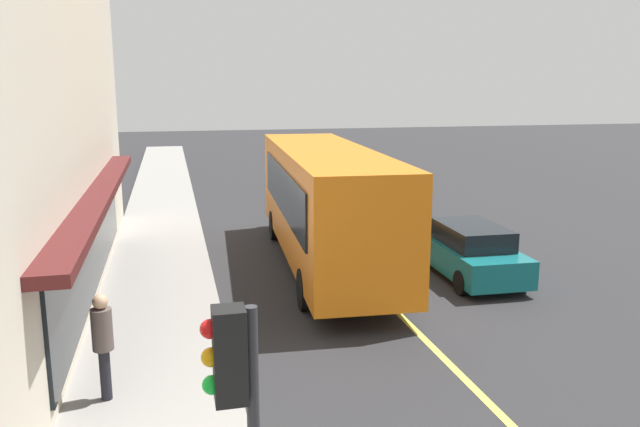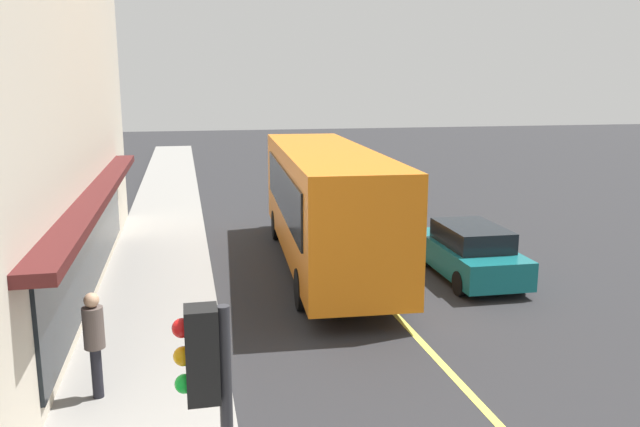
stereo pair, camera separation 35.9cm
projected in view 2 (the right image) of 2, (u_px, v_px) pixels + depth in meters
name	position (u px, v px, depth m)	size (l,w,h in m)	color
ground	(376.00, 294.00, 16.15)	(120.00, 120.00, 0.00)	#28282B
sidewalk	(155.00, 307.00, 14.98)	(80.00, 2.92, 0.15)	gray
lane_centre_stripe	(376.00, 294.00, 16.15)	(36.00, 0.16, 0.01)	#D8D14C
bus	(325.00, 200.00, 18.29)	(11.26, 3.16, 3.50)	orange
traffic_light	(209.00, 391.00, 5.76)	(0.30, 0.52, 3.20)	#2D2D33
car_teal	(469.00, 252.00, 17.36)	(4.35, 1.97, 1.52)	#14666B
car_navy	(348.00, 188.00, 28.14)	(4.36, 1.97, 1.52)	navy
pedestrian_mid_block	(94.00, 335.00, 10.30)	(0.34, 0.34, 1.83)	black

